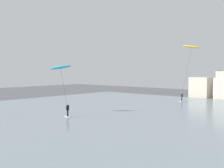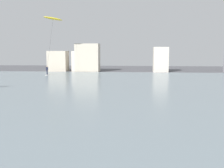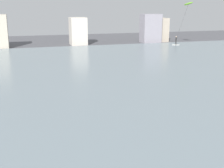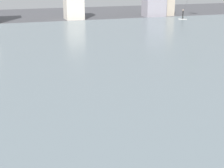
{
  "view_description": "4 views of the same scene",
  "coord_description": "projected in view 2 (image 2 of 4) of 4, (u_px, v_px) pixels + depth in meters",
  "views": [
    {
      "loc": [
        7.56,
        2.75,
        5.87
      ],
      "look_at": [
        -1.09,
        12.49,
        5.21
      ],
      "focal_mm": 43.55,
      "sensor_mm": 36.0,
      "label": 1
    },
    {
      "loc": [
        0.08,
        0.69,
        4.64
      ],
      "look_at": [
        -1.16,
        14.2,
        2.95
      ],
      "focal_mm": 44.36,
      "sensor_mm": 36.0,
      "label": 2
    },
    {
      "loc": [
        -5.95,
        0.41,
        7.57
      ],
      "look_at": [
        -1.63,
        14.79,
        3.65
      ],
      "focal_mm": 49.03,
      "sensor_mm": 36.0,
      "label": 3
    },
    {
      "loc": [
        -7.25,
        0.1,
        7.66
      ],
      "look_at": [
        -2.51,
        14.78,
        2.63
      ],
      "focal_mm": 54.78,
      "sensor_mm": 36.0,
      "label": 4
    }
  ],
  "objects": [
    {
      "name": "water_bay",
      "position": [
        136.0,
        92.0,
        30.19
      ],
      "size": [
        84.0,
        52.0,
        0.1
      ],
      "primitive_type": "cube",
      "color": "gray",
      "rests_on": "ground"
    },
    {
      "name": "far_shore_buildings",
      "position": [
        146.0,
        60.0,
        57.88
      ],
      "size": [
        42.83,
        4.47,
        5.88
      ],
      "color": "beige",
      "rests_on": "ground"
    },
    {
      "name": "kitesurfer_yellow",
      "position": [
        52.0,
        23.0,
        50.91
      ],
      "size": [
        3.64,
        4.39,
        10.75
      ],
      "color": "silver",
      "rests_on": "water_bay"
    }
  ]
}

